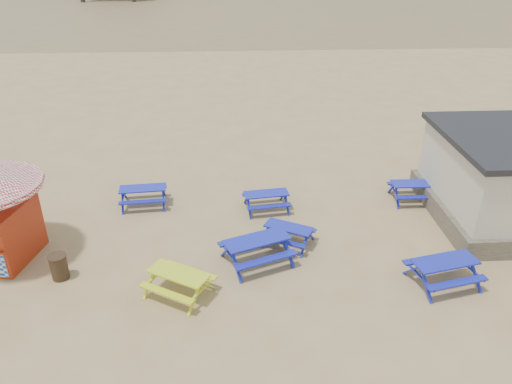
{
  "coord_description": "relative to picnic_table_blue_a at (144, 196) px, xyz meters",
  "views": [
    {
      "loc": [
        -0.46,
        -14.22,
        9.24
      ],
      "look_at": [
        0.39,
        1.5,
        1.0
      ],
      "focal_mm": 35.0,
      "sensor_mm": 36.0,
      "label": 1
    }
  ],
  "objects": [
    {
      "name": "wet_sand",
      "position": [
        3.81,
        52.39,
        -0.36
      ],
      "size": [
        400.0,
        400.0,
        0.0
      ],
      "primitive_type": "plane",
      "color": "olive",
      "rests_on": "ground"
    },
    {
      "name": "picnic_table_blue_b",
      "position": [
        4.61,
        -0.6,
        -0.02
      ],
      "size": [
        1.8,
        1.53,
        0.69
      ],
      "rotation": [
        0.0,
        0.0,
        0.14
      ],
      "color": "#1216A1",
      "rests_on": "ground"
    },
    {
      "name": "litter_bin",
      "position": [
        -1.85,
        -4.44,
        0.04
      ],
      "size": [
        0.54,
        0.54,
        0.8
      ],
      "color": "#3A2C18",
      "rests_on": "ground"
    },
    {
      "name": "picnic_table_blue_a",
      "position": [
        0.0,
        0.0,
        0.0
      ],
      "size": [
        1.84,
        1.53,
        0.72
      ],
      "rotation": [
        0.0,
        0.0,
        0.09
      ],
      "color": "#1216A1",
      "rests_on": "ground"
    },
    {
      "name": "ground",
      "position": [
        3.81,
        -2.61,
        -0.36
      ],
      "size": [
        400.0,
        400.0,
        0.0
      ],
      "primitive_type": "plane",
      "color": "tan",
      "rests_on": "ground"
    },
    {
      "name": "picnic_table_blue_e",
      "position": [
        4.08,
        -3.94,
        0.06
      ],
      "size": [
        2.49,
        2.28,
        0.85
      ],
      "rotation": [
        0.0,
        0.0,
        0.38
      ],
      "color": "#1216A1",
      "rests_on": "ground"
    },
    {
      "name": "picnic_table_blue_d",
      "position": [
        5.17,
        -2.95,
        -0.03
      ],
      "size": [
        1.98,
        1.85,
        0.66
      ],
      "rotation": [
        0.0,
        0.0,
        -0.49
      ],
      "color": "#1216A1",
      "rests_on": "ground"
    },
    {
      "name": "picnic_table_blue_f",
      "position": [
        9.48,
        -5.3,
        0.03
      ],
      "size": [
        2.18,
        1.91,
        0.79
      ],
      "rotation": [
        0.0,
        0.0,
        0.23
      ],
      "color": "#1216A1",
      "rests_on": "ground"
    },
    {
      "name": "picnic_table_blue_c",
      "position": [
        10.34,
        -0.2,
        0.01
      ],
      "size": [
        1.79,
        1.45,
        0.74
      ],
      "rotation": [
        0.0,
        0.0,
        -0.02
      ],
      "color": "#1216A1",
      "rests_on": "ground"
    },
    {
      "name": "picnic_table_yellow",
      "position": [
        1.78,
        -5.38,
        0.01
      ],
      "size": [
        2.22,
        2.1,
        0.73
      ],
      "rotation": [
        0.0,
        0.0,
        -0.53
      ],
      "color": "#B5C41F",
      "rests_on": "ground"
    }
  ]
}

